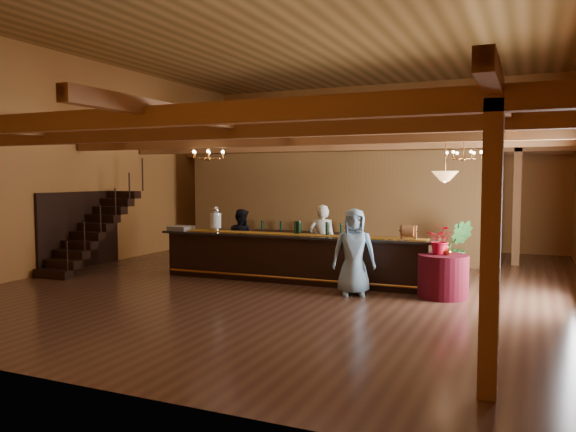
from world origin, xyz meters
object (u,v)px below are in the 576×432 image
at_px(guest, 354,252).
at_px(round_table, 443,276).
at_px(beverage_dispenser, 216,219).
at_px(backbar_shelf, 300,245).
at_px(floor_plant, 457,247).
at_px(pendant_lamp, 445,176).
at_px(raffle_drum, 409,231).
at_px(staff_second, 241,240).
at_px(bartender, 322,241).
at_px(chandelier_right, 464,155).
at_px(chandelier_left, 209,154).
at_px(tasting_bar, 292,258).

bearing_deg(guest, round_table, -3.15).
bearing_deg(beverage_dispenser, guest, -12.63).
height_order(backbar_shelf, floor_plant, floor_plant).
height_order(pendant_lamp, guest, pendant_lamp).
bearing_deg(raffle_drum, backbar_shelf, 138.77).
relative_size(staff_second, guest, 0.90).
xyz_separation_m(raffle_drum, bartender, (-2.17, 0.71, -0.39)).
bearing_deg(chandelier_right, beverage_dispenser, -161.11).
relative_size(chandelier_left, pendant_lamp, 0.89).
height_order(round_table, bartender, bartender).
relative_size(beverage_dispenser, raffle_drum, 1.76).
xyz_separation_m(staff_second, guest, (3.50, -1.70, 0.09)).
xyz_separation_m(raffle_drum, floor_plant, (0.68, 2.48, -0.59)).
xyz_separation_m(chandelier_left, staff_second, (0.17, 1.25, -2.12)).
xyz_separation_m(raffle_drum, chandelier_right, (0.87, 1.87, 1.64)).
distance_m(pendant_lamp, bartender, 3.49).
relative_size(staff_second, floor_plant, 1.18).
bearing_deg(staff_second, tasting_bar, 161.78).
distance_m(bartender, guest, 2.00).
height_order(tasting_bar, staff_second, staff_second).
bearing_deg(guest, bartender, 109.69).
bearing_deg(bartender, chandelier_right, -173.62).
distance_m(pendant_lamp, guest, 2.33).
height_order(raffle_drum, staff_second, staff_second).
xyz_separation_m(backbar_shelf, chandelier_right, (4.68, -1.46, 2.49)).
distance_m(tasting_bar, raffle_drum, 2.73).
xyz_separation_m(bartender, guest, (1.25, -1.55, 0.01)).
bearing_deg(chandelier_right, floor_plant, 107.20).
relative_size(chandelier_right, pendant_lamp, 0.89).
height_order(raffle_drum, chandelier_right, chandelier_right).
height_order(chandelier_right, staff_second, chandelier_right).
bearing_deg(guest, floor_plant, 45.06).
relative_size(tasting_bar, backbar_shelf, 2.25).
height_order(beverage_dispenser, chandelier_right, chandelier_right).
distance_m(staff_second, guest, 3.89).
relative_size(backbar_shelf, chandelier_right, 3.61).
xyz_separation_m(tasting_bar, raffle_drum, (2.64, 0.01, 0.71)).
distance_m(beverage_dispenser, backbar_shelf, 3.58).
distance_m(raffle_drum, floor_plant, 2.64).
bearing_deg(raffle_drum, pendant_lamp, -24.93).
xyz_separation_m(backbar_shelf, pendant_lamp, (4.58, -3.70, 2.00)).
height_order(backbar_shelf, chandelier_right, chandelier_right).
distance_m(chandelier_left, guest, 4.22).
relative_size(round_table, chandelier_right, 1.23).
bearing_deg(backbar_shelf, round_table, -45.81).
height_order(backbar_shelf, staff_second, staff_second).
height_order(raffle_drum, round_table, raffle_drum).
bearing_deg(bartender, chandelier_left, 9.87).
bearing_deg(tasting_bar, guest, -27.22).
bearing_deg(beverage_dispenser, staff_second, 75.75).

